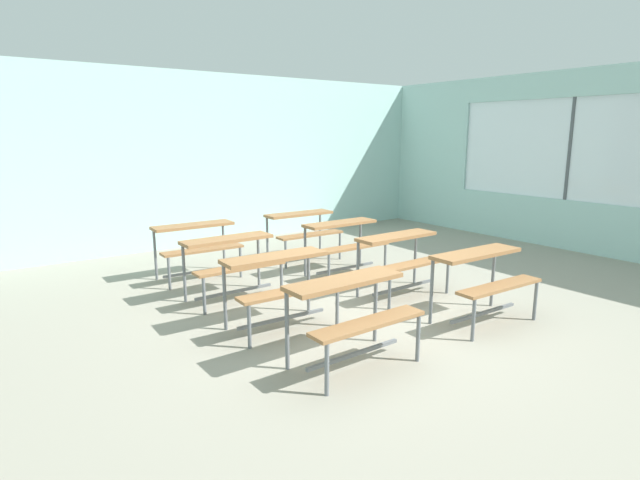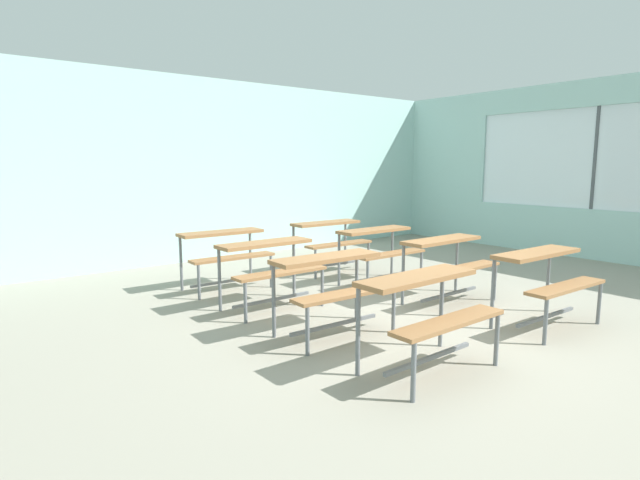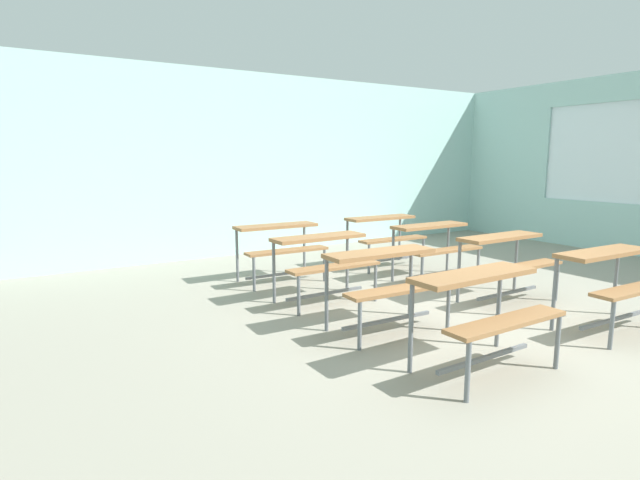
# 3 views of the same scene
# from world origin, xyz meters

# --- Properties ---
(ground) EXTENTS (10.00, 9.00, 0.05)m
(ground) POSITION_xyz_m (0.00, 0.00, -0.03)
(ground) COLOR gray
(wall_back) EXTENTS (10.00, 0.12, 3.00)m
(wall_back) POSITION_xyz_m (0.00, 4.50, 1.50)
(wall_back) COLOR #A8D1CC
(wall_back) RESTS_ON ground
(desk_bench_r0c0) EXTENTS (1.11, 0.60, 0.74)m
(desk_bench_r0c0) POSITION_xyz_m (-0.84, -0.87, 0.56)
(desk_bench_r0c0) COLOR olive
(desk_bench_r0c0) RESTS_ON ground
(desk_bench_r0c1) EXTENTS (1.12, 0.62, 0.74)m
(desk_bench_r0c1) POSITION_xyz_m (0.92, -0.88, 0.56)
(desk_bench_r0c1) COLOR olive
(desk_bench_r0c1) RESTS_ON ground
(desk_bench_r1c0) EXTENTS (1.12, 0.63, 0.74)m
(desk_bench_r1c0) POSITION_xyz_m (-0.89, 0.22, 0.56)
(desk_bench_r1c0) COLOR olive
(desk_bench_r1c0) RESTS_ON ground
(desk_bench_r1c1) EXTENTS (1.11, 0.60, 0.74)m
(desk_bench_r1c1) POSITION_xyz_m (0.88, 0.26, 0.56)
(desk_bench_r1c1) COLOR olive
(desk_bench_r1c1) RESTS_ON ground
(desk_bench_r2c0) EXTENTS (1.11, 0.60, 0.74)m
(desk_bench_r2c0) POSITION_xyz_m (-0.89, 1.33, 0.56)
(desk_bench_r2c0) COLOR olive
(desk_bench_r2c0) RESTS_ON ground
(desk_bench_r2c1) EXTENTS (1.10, 0.59, 0.74)m
(desk_bench_r2c1) POSITION_xyz_m (0.88, 1.39, 0.56)
(desk_bench_r2c1) COLOR olive
(desk_bench_r2c1) RESTS_ON ground
(desk_bench_r3c0) EXTENTS (1.11, 0.61, 0.74)m
(desk_bench_r3c0) POSITION_xyz_m (-0.87, 2.44, 0.56)
(desk_bench_r3c0) COLOR olive
(desk_bench_r3c0) RESTS_ON ground
(desk_bench_r3c1) EXTENTS (1.11, 0.61, 0.74)m
(desk_bench_r3c1) POSITION_xyz_m (0.88, 2.44, 0.56)
(desk_bench_r3c1) COLOR olive
(desk_bench_r3c1) RESTS_ON ground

